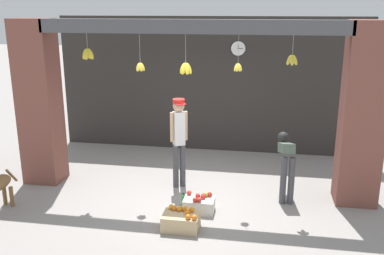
{
  "coord_description": "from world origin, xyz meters",
  "views": [
    {
      "loc": [
        1.29,
        -7.15,
        3.38
      ],
      "look_at": [
        0.0,
        0.41,
        1.21
      ],
      "focal_mm": 40.0,
      "sensor_mm": 36.0,
      "label": 1
    }
  ],
  "objects_px": {
    "worker_stooping": "(286,159)",
    "wall_clock": "(238,48)",
    "shopkeeper": "(179,135)",
    "fruit_crate_oranges": "(181,221)",
    "fruit_crate_apples": "(199,204)",
    "water_bottle": "(184,199)"
  },
  "relations": [
    {
      "from": "worker_stooping",
      "to": "wall_clock",
      "type": "height_order",
      "value": "wall_clock"
    },
    {
      "from": "shopkeeper",
      "to": "fruit_crate_oranges",
      "type": "bearing_deg",
      "value": 72.61
    },
    {
      "from": "wall_clock",
      "to": "fruit_crate_apples",
      "type": "bearing_deg",
      "value": -96.66
    },
    {
      "from": "worker_stooping",
      "to": "fruit_crate_oranges",
      "type": "xyz_separation_m",
      "value": [
        -1.64,
        -1.46,
        -0.61
      ]
    },
    {
      "from": "wall_clock",
      "to": "fruit_crate_oranges",
      "type": "bearing_deg",
      "value": -98.27
    },
    {
      "from": "water_bottle",
      "to": "wall_clock",
      "type": "bearing_deg",
      "value": 77.4
    },
    {
      "from": "worker_stooping",
      "to": "fruit_crate_oranges",
      "type": "distance_m",
      "value": 2.28
    },
    {
      "from": "worker_stooping",
      "to": "fruit_crate_apples",
      "type": "height_order",
      "value": "worker_stooping"
    },
    {
      "from": "water_bottle",
      "to": "shopkeeper",
      "type": "bearing_deg",
      "value": 106.34
    },
    {
      "from": "fruit_crate_oranges",
      "to": "fruit_crate_apples",
      "type": "bearing_deg",
      "value": 73.65
    },
    {
      "from": "shopkeeper",
      "to": "water_bottle",
      "type": "bearing_deg",
      "value": 76.64
    },
    {
      "from": "water_bottle",
      "to": "wall_clock",
      "type": "relative_size",
      "value": 0.67
    },
    {
      "from": "shopkeeper",
      "to": "fruit_crate_oranges",
      "type": "xyz_separation_m",
      "value": [
        0.36,
        -1.64,
        -0.9
      ]
    },
    {
      "from": "fruit_crate_apples",
      "to": "worker_stooping",
      "type": "bearing_deg",
      "value": 29.43
    },
    {
      "from": "fruit_crate_oranges",
      "to": "wall_clock",
      "type": "xyz_separation_m",
      "value": [
        0.57,
        3.93,
        2.33
      ]
    },
    {
      "from": "water_bottle",
      "to": "wall_clock",
      "type": "xyz_separation_m",
      "value": [
        0.69,
        3.1,
        2.36
      ]
    },
    {
      "from": "fruit_crate_apples",
      "to": "fruit_crate_oranges",
      "type": "bearing_deg",
      "value": -106.35
    },
    {
      "from": "shopkeeper",
      "to": "fruit_crate_apples",
      "type": "xyz_separation_m",
      "value": [
        0.54,
        -1.0,
        -0.9
      ]
    },
    {
      "from": "fruit_crate_apples",
      "to": "wall_clock",
      "type": "relative_size",
      "value": 1.5
    },
    {
      "from": "fruit_crate_oranges",
      "to": "water_bottle",
      "type": "bearing_deg",
      "value": 98.28
    },
    {
      "from": "worker_stooping",
      "to": "water_bottle",
      "type": "bearing_deg",
      "value": -167.0
    },
    {
      "from": "fruit_crate_oranges",
      "to": "fruit_crate_apples",
      "type": "relative_size",
      "value": 1.11
    }
  ]
}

